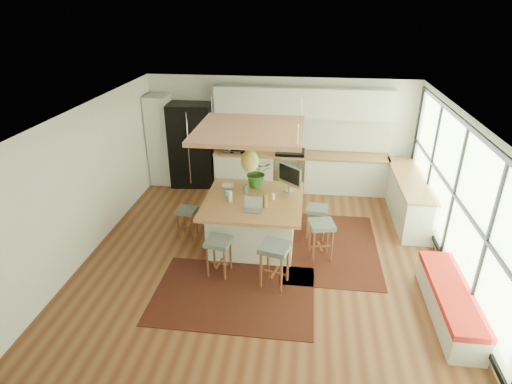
# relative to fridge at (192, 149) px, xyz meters

# --- Properties ---
(floor) EXTENTS (7.00, 7.00, 0.00)m
(floor) POSITION_rel_fridge_xyz_m (2.17, -3.20, -0.93)
(floor) COLOR #5C2D1A
(floor) RESTS_ON ground
(ceiling) EXTENTS (7.00, 7.00, 0.00)m
(ceiling) POSITION_rel_fridge_xyz_m (2.17, -3.20, 1.78)
(ceiling) COLOR white
(ceiling) RESTS_ON ground
(wall_back) EXTENTS (6.50, 0.00, 6.50)m
(wall_back) POSITION_rel_fridge_xyz_m (2.17, 0.30, 0.42)
(wall_back) COLOR white
(wall_back) RESTS_ON ground
(wall_front) EXTENTS (6.50, 0.00, 6.50)m
(wall_front) POSITION_rel_fridge_xyz_m (2.17, -6.70, 0.42)
(wall_front) COLOR white
(wall_front) RESTS_ON ground
(wall_left) EXTENTS (0.00, 7.00, 7.00)m
(wall_left) POSITION_rel_fridge_xyz_m (-1.08, -3.20, 0.42)
(wall_left) COLOR white
(wall_left) RESTS_ON ground
(wall_right) EXTENTS (0.00, 7.00, 7.00)m
(wall_right) POSITION_rel_fridge_xyz_m (5.42, -3.20, 0.42)
(wall_right) COLOR white
(wall_right) RESTS_ON ground
(window_wall) EXTENTS (0.10, 6.20, 2.60)m
(window_wall) POSITION_rel_fridge_xyz_m (5.39, -3.20, 0.47)
(window_wall) COLOR black
(window_wall) RESTS_ON wall_right
(pantry) EXTENTS (0.55, 0.60, 2.25)m
(pantry) POSITION_rel_fridge_xyz_m (-0.78, -0.02, 0.20)
(pantry) COLOR silver
(pantry) RESTS_ON floor
(back_counter_base) EXTENTS (4.20, 0.60, 0.88)m
(back_counter_base) POSITION_rel_fridge_xyz_m (2.72, -0.02, -0.49)
(back_counter_base) COLOR silver
(back_counter_base) RESTS_ON floor
(back_counter_top) EXTENTS (4.24, 0.64, 0.05)m
(back_counter_top) POSITION_rel_fridge_xyz_m (2.72, -0.02, -0.03)
(back_counter_top) COLOR #A4633A
(back_counter_top) RESTS_ON back_counter_base
(backsplash) EXTENTS (4.20, 0.02, 0.80)m
(backsplash) POSITION_rel_fridge_xyz_m (2.72, 0.28, 0.43)
(backsplash) COLOR white
(backsplash) RESTS_ON wall_back
(upper_cabinets) EXTENTS (4.20, 0.34, 0.70)m
(upper_cabinets) POSITION_rel_fridge_xyz_m (2.72, 0.12, 1.22)
(upper_cabinets) COLOR silver
(upper_cabinets) RESTS_ON wall_back
(range) EXTENTS (0.76, 0.62, 1.00)m
(range) POSITION_rel_fridge_xyz_m (2.47, -0.02, -0.43)
(range) COLOR #A5A5AA
(range) RESTS_ON floor
(right_counter_base) EXTENTS (0.60, 2.50, 0.88)m
(right_counter_base) POSITION_rel_fridge_xyz_m (5.10, -1.20, -0.49)
(right_counter_base) COLOR silver
(right_counter_base) RESTS_ON floor
(right_counter_top) EXTENTS (0.64, 2.54, 0.05)m
(right_counter_top) POSITION_rel_fridge_xyz_m (5.10, -1.20, -0.03)
(right_counter_top) COLOR #A4633A
(right_counter_top) RESTS_ON right_counter_base
(window_bench) EXTENTS (0.52, 2.00, 0.50)m
(window_bench) POSITION_rel_fridge_xyz_m (5.12, -4.40, -0.68)
(window_bench) COLOR silver
(window_bench) RESTS_ON floor
(ceiling_panel) EXTENTS (1.86, 1.86, 0.80)m
(ceiling_panel) POSITION_rel_fridge_xyz_m (1.87, -2.80, 1.12)
(ceiling_panel) COLOR #A4633A
(ceiling_panel) RESTS_ON ceiling
(rug_near) EXTENTS (2.60, 1.80, 0.01)m
(rug_near) POSITION_rel_fridge_xyz_m (1.81, -4.34, -0.92)
(rug_near) COLOR black
(rug_near) RESTS_ON floor
(rug_right) EXTENTS (1.80, 2.60, 0.01)m
(rug_right) POSITION_rel_fridge_xyz_m (3.42, -2.69, -0.92)
(rug_right) COLOR black
(rug_right) RESTS_ON floor
(fridge) EXTENTS (1.11, 0.91, 2.08)m
(fridge) POSITION_rel_fridge_xyz_m (0.00, 0.00, 0.00)
(fridge) COLOR black
(fridge) RESTS_ON floor
(island) EXTENTS (1.85, 1.85, 0.93)m
(island) POSITION_rel_fridge_xyz_m (1.92, -2.68, -0.46)
(island) COLOR #A4633A
(island) RESTS_ON floor
(stool_near_left) EXTENTS (0.46, 0.46, 0.69)m
(stool_near_left) POSITION_rel_fridge_xyz_m (1.47, -3.79, -0.57)
(stool_near_left) COLOR #515859
(stool_near_left) RESTS_ON floor
(stool_near_right) EXTENTS (0.56, 0.56, 0.77)m
(stool_near_right) POSITION_rel_fridge_xyz_m (2.44, -3.98, -0.57)
(stool_near_right) COLOR #515859
(stool_near_right) RESTS_ON floor
(stool_right_front) EXTENTS (0.52, 0.52, 0.73)m
(stool_right_front) POSITION_rel_fridge_xyz_m (3.21, -3.05, -0.57)
(stool_right_front) COLOR #515859
(stool_right_front) RESTS_ON floor
(stool_right_back) EXTENTS (0.44, 0.44, 0.68)m
(stool_right_back) POSITION_rel_fridge_xyz_m (3.13, -2.35, -0.57)
(stool_right_back) COLOR #515859
(stool_right_back) RESTS_ON floor
(stool_left_side) EXTENTS (0.41, 0.41, 0.63)m
(stool_left_side) POSITION_rel_fridge_xyz_m (0.58, -2.64, -0.57)
(stool_left_side) COLOR #515859
(stool_left_side) RESTS_ON floor
(laptop) EXTENTS (0.33, 0.35, 0.24)m
(laptop) POSITION_rel_fridge_xyz_m (1.96, -3.13, 0.12)
(laptop) COLOR #A5A5AA
(laptop) RESTS_ON island
(monitor) EXTENTS (0.58, 0.55, 0.55)m
(monitor) POSITION_rel_fridge_xyz_m (2.57, -2.22, 0.26)
(monitor) COLOR #A5A5AA
(monitor) RESTS_ON island
(microwave) EXTENTS (0.62, 0.36, 0.41)m
(microwave) POSITION_rel_fridge_xyz_m (1.13, -0.01, 0.20)
(microwave) COLOR #A5A5AA
(microwave) RESTS_ON back_counter_top
(island_plant) EXTENTS (0.72, 0.76, 0.48)m
(island_plant) POSITION_rel_fridge_xyz_m (1.91, -2.06, 0.24)
(island_plant) COLOR #1E4C19
(island_plant) RESTS_ON island
(island_bowl) EXTENTS (0.31, 0.31, 0.06)m
(island_bowl) POSITION_rel_fridge_xyz_m (1.34, -2.21, 0.03)
(island_bowl) COLOR beige
(island_bowl) RESTS_ON island
(island_bottle_0) EXTENTS (0.07, 0.07, 0.19)m
(island_bottle_0) POSITION_rel_fridge_xyz_m (1.37, -2.58, 0.10)
(island_bottle_0) COLOR #3AE1EA
(island_bottle_0) RESTS_ON island
(island_bottle_1) EXTENTS (0.07, 0.07, 0.19)m
(island_bottle_1) POSITION_rel_fridge_xyz_m (1.52, -2.83, 0.10)
(island_bottle_1) COLOR white
(island_bottle_1) RESTS_ON island
(island_bottle_2) EXTENTS (0.07, 0.07, 0.19)m
(island_bottle_2) POSITION_rel_fridge_xyz_m (2.17, -2.98, 0.10)
(island_bottle_2) COLOR brown
(island_bottle_2) RESTS_ON island
(island_bottle_3) EXTENTS (0.07, 0.07, 0.19)m
(island_bottle_3) POSITION_rel_fridge_xyz_m (2.27, -2.63, 0.10)
(island_bottle_3) COLOR beige
(island_bottle_3) RESTS_ON island
(island_bottle_4) EXTENTS (0.07, 0.07, 0.19)m
(island_bottle_4) POSITION_rel_fridge_xyz_m (1.72, -2.43, 0.10)
(island_bottle_4) COLOR #437050
(island_bottle_4) RESTS_ON island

